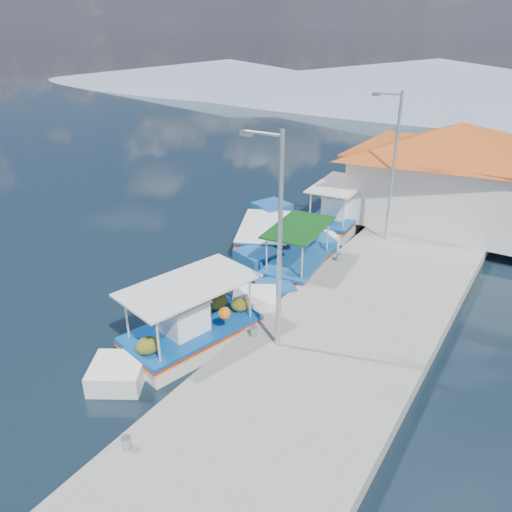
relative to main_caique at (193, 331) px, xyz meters
The scene contains 10 objects.
ground 2.52m from the main_caique, 148.12° to the right, with size 160.00×160.00×0.00m, color black.
quay 6.04m from the main_caique, 51.03° to the left, with size 5.00×44.00×0.50m, color gray.
bollards 4.29m from the main_caique, 66.74° to the left, with size 0.20×17.20×0.30m.
main_caique is the anchor object (origin of this frame).
caique_green_canopy 5.79m from the main_caique, 85.34° to the left, with size 2.13×5.87×2.21m.
caique_blue_hull 8.01m from the main_caique, 105.29° to the left, with size 3.98×6.48×1.27m.
caique_far 11.05m from the main_caique, 91.26° to the left, with size 2.32×6.81×2.39m.
harbor_building 14.48m from the main_caique, 73.37° to the left, with size 10.49×10.49×4.40m.
lamp_post_near 4.23m from the main_caique, 16.03° to the left, with size 1.21×0.14×6.00m.
lamp_post_far 10.55m from the main_caique, 76.08° to the left, with size 1.21×0.14×6.00m.
Camera 1 is at (10.35, -8.21, 8.68)m, focal length 34.98 mm.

